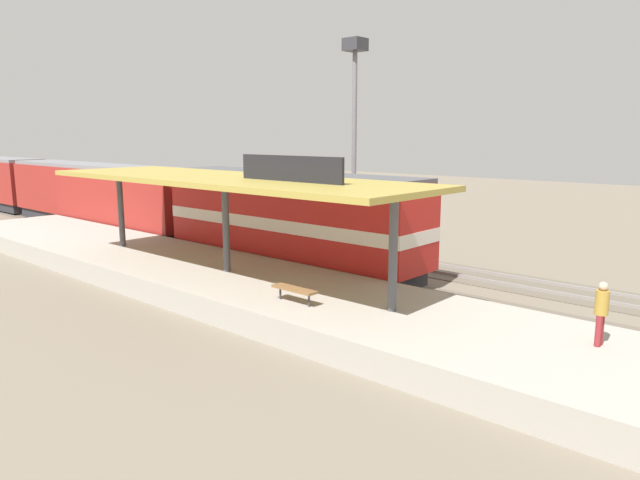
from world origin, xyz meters
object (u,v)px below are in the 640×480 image
object	(u,v)px
passenger_carriage_front	(98,195)
platform_bench	(294,290)
locomotive	(289,219)
light_mast	(355,98)
person_waiting	(601,310)

from	to	relation	value
passenger_carriage_front	platform_bench	bearing A→B (deg)	-103.94
locomotive	platform_bench	bearing A→B (deg)	-134.17
platform_bench	light_mast	size ratio (longest dim) A/B	0.15
light_mast	person_waiting	world-z (taller)	light_mast
locomotive	light_mast	xyz separation A→B (m)	(7.80, 2.28, 5.99)
platform_bench	person_waiting	xyz separation A→B (m)	(2.46, -8.64, 0.51)
locomotive	passenger_carriage_front	world-z (taller)	locomotive
locomotive	passenger_carriage_front	bearing A→B (deg)	90.00
locomotive	light_mast	bearing A→B (deg)	16.28
light_mast	person_waiting	size ratio (longest dim) A/B	6.84
locomotive	passenger_carriage_front	size ratio (longest dim) A/B	0.72
locomotive	passenger_carriage_front	xyz separation A→B (m)	(0.00, 18.00, -0.10)
platform_bench	passenger_carriage_front	bearing A→B (deg)	76.06
light_mast	person_waiting	xyz separation A→B (m)	(-11.34, -17.09, -6.54)
platform_bench	light_mast	xyz separation A→B (m)	(13.80, 8.45, 7.05)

